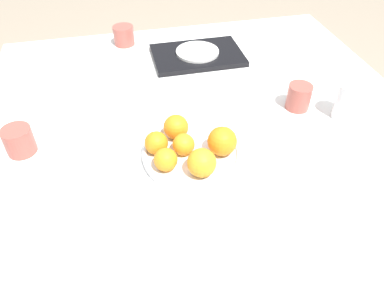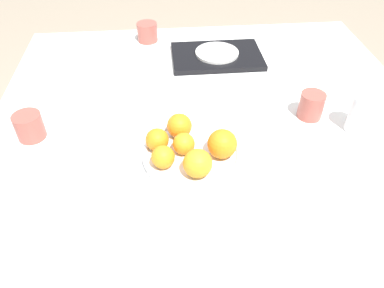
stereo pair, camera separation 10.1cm
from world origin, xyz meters
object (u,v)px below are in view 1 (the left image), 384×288
Objects in this scene: fruit_platter at (192,154)px; water_glass at (348,102)px; orange_1 at (202,163)px; orange_3 at (176,127)px; cup_1 at (124,35)px; cup_2 at (299,97)px; side_plate at (197,52)px; napkin at (96,154)px; cup_0 at (19,141)px; orange_2 at (221,141)px; orange_4 at (156,143)px; orange_5 at (166,160)px; serving_tray at (197,55)px; orange_0 at (184,144)px.

fruit_platter is 0.52m from water_glass.
orange_1 is 1.06× the size of orange_3.
cup_2 is at bearing -48.82° from cup_1.
orange_1 is at bearing -85.35° from fruit_platter.
side_plate is at bearing 127.03° from water_glass.
cup_0 is at bearing 162.30° from napkin.
orange_1 is at bearing -29.40° from napkin.
orange_3 is at bearing -7.38° from cup_0.
orange_2 reaches higher than napkin.
orange_2 reaches higher than fruit_platter.
napkin is (-0.14, -0.66, -0.03)m from cup_1.
napkin is (-0.17, 0.04, -0.05)m from orange_4.
cup_2 is (0.39, 0.15, 0.03)m from fruit_platter.
cup_2 is (0.47, 0.20, -0.01)m from orange_5.
orange_5 reaches higher than fruit_platter.
side_plate is (0.23, 0.60, -0.02)m from orange_5.
orange_4 is (-0.09, 0.03, 0.04)m from fruit_platter.
cup_2 is at bearing -59.23° from side_plate.
cup_1 is at bearing 99.21° from fruit_platter.
cup_2 reaches higher than cup_1.
serving_tray is 0.02m from side_plate.
orange_0 is 0.73m from cup_1.
orange_1 reaches higher than cup_2.
water_glass is at bearing -3.43° from cup_0.
side_plate is (-0.36, 0.48, -0.03)m from water_glass.
orange_5 is at bearing -87.14° from cup_1.
side_plate reaches higher than serving_tray.
orange_4 reaches higher than serving_tray.
water_glass is 0.33× the size of serving_tray.
orange_3 reaches higher than side_plate.
side_plate is at bearing 82.84° from orange_2.
water_glass is at bearing 11.34° from orange_5.
serving_tray is at bearing 65.23° from orange_4.
orange_3 reaches higher than cup_1.
fruit_platter is at bearing 28.10° from orange_5.
orange_0 is 0.57m from side_plate.
napkin is at bearing -102.19° from cup_1.
orange_0 is 0.45× the size of napkin.
water_glass is at bearing 17.37° from orange_1.
cup_2 is at bearing 14.96° from orange_4.
cup_1 is at bearing 92.03° from orange_4.
orange_1 is at bearing -71.81° from orange_0.
water_glass reaches higher than cup_2.
cup_2 is (0.24, -0.40, 0.02)m from side_plate.
orange_1 is 0.31m from napkin.
orange_4 is 0.39× the size of side_plate.
cup_1 is (-0.03, 0.71, -0.01)m from orange_4.
orange_5 is (-0.06, -0.05, 0.00)m from orange_0.
orange_4 reaches higher than cup_1.
orange_3 is at bearing 95.48° from orange_0.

